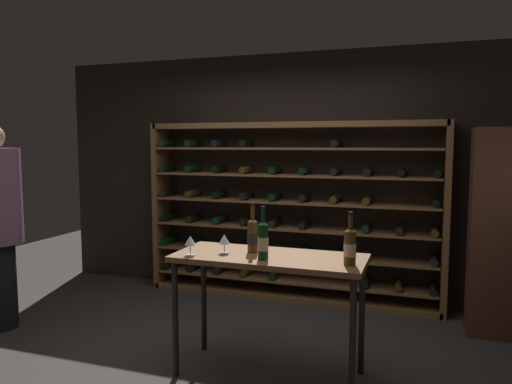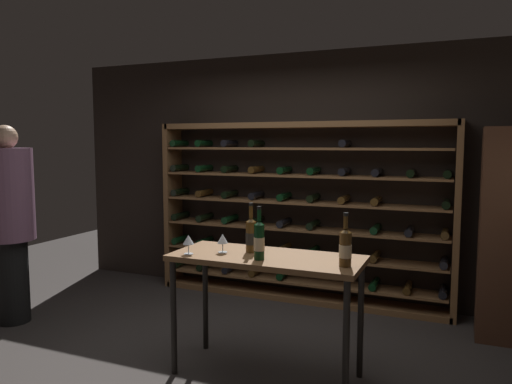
# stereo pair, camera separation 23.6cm
# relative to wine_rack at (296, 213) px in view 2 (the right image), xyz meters

# --- Properties ---
(ground_plane) EXTENTS (9.79, 9.79, 0.00)m
(ground_plane) POSITION_rel_wine_rack_xyz_m (-0.02, -1.69, -0.94)
(ground_plane) COLOR #383330
(back_wall) EXTENTS (5.64, 0.10, 2.66)m
(back_wall) POSITION_rel_wine_rack_xyz_m (-0.02, 0.21, 0.39)
(back_wall) COLOR black
(back_wall) RESTS_ON ground
(wine_rack) EXTENTS (3.19, 0.32, 1.91)m
(wine_rack) POSITION_rel_wine_rack_xyz_m (0.00, 0.00, 0.00)
(wine_rack) COLOR brown
(wine_rack) RESTS_ON ground
(tasting_table) EXTENTS (1.36, 0.58, 0.89)m
(tasting_table) POSITION_rel_wine_rack_xyz_m (0.35, -1.75, -0.15)
(tasting_table) COLOR brown
(tasting_table) RESTS_ON ground
(person_guest_khaki) EXTENTS (0.45, 0.46, 1.85)m
(person_guest_khaki) POSITION_rel_wine_rack_xyz_m (-2.25, -1.68, 0.08)
(person_guest_khaki) COLOR black
(person_guest_khaki) RESTS_ON ground
(display_cabinet) EXTENTS (0.44, 0.36, 1.82)m
(display_cabinet) POSITION_rel_wine_rack_xyz_m (1.99, -0.36, -0.03)
(display_cabinet) COLOR #4C2D1E
(display_cabinet) RESTS_ON ground
(wine_bottle_amber_reserve) EXTENTS (0.07, 0.07, 0.37)m
(wine_bottle_amber_reserve) POSITION_rel_wine_rack_xyz_m (0.35, -1.88, 0.09)
(wine_bottle_amber_reserve) COLOR black
(wine_bottle_amber_reserve) RESTS_ON tasting_table
(wine_bottle_black_capsule) EXTENTS (0.08, 0.08, 0.37)m
(wine_bottle_black_capsule) POSITION_rel_wine_rack_xyz_m (0.21, -1.70, 0.08)
(wine_bottle_black_capsule) COLOR #4C3314
(wine_bottle_black_capsule) RESTS_ON tasting_table
(wine_bottle_green_slim) EXTENTS (0.08, 0.08, 0.35)m
(wine_bottle_green_slim) POSITION_rel_wine_rack_xyz_m (0.93, -1.83, 0.08)
(wine_bottle_green_slim) COLOR #4C3314
(wine_bottle_green_slim) RESTS_ON tasting_table
(wine_glass_stemmed_left) EXTENTS (0.08, 0.08, 0.14)m
(wine_glass_stemmed_left) POSITION_rel_wine_rack_xyz_m (-0.18, -1.93, 0.05)
(wine_glass_stemmed_left) COLOR silver
(wine_glass_stemmed_left) RESTS_ON tasting_table
(wine_glass_stemmed_right) EXTENTS (0.08, 0.08, 0.14)m
(wine_glass_stemmed_right) POSITION_rel_wine_rack_xyz_m (0.02, -1.79, 0.05)
(wine_glass_stemmed_right) COLOR silver
(wine_glass_stemmed_right) RESTS_ON tasting_table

